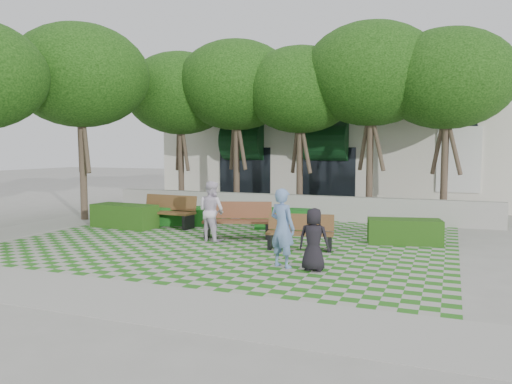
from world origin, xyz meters
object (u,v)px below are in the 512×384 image
at_px(bench_west, 167,212).
at_px(person_dark, 314,239).
at_px(person_white, 211,211).
at_px(person_blue, 282,228).
at_px(hedge_midright, 286,219).
at_px(hedge_midleft, 185,216).
at_px(hedge_west, 124,216).
at_px(bench_east, 300,233).
at_px(bench_mid, 238,221).
at_px(hedge_east, 404,231).

xyz_separation_m(bench_west, person_dark, (6.19, -4.08, 0.17)).
bearing_deg(person_white, person_blue, 159.03).
xyz_separation_m(hedge_midright, person_dark, (2.31, -5.11, 0.35)).
height_order(hedge_midleft, person_blue, person_blue).
xyz_separation_m(hedge_west, person_blue, (6.74, -3.39, 0.50)).
distance_m(bench_east, person_dark, 2.34).
height_order(bench_west, person_dark, person_dark).
distance_m(person_dark, person_white, 4.37).
bearing_deg(person_dark, bench_west, -34.32).
height_order(bench_mid, person_dark, person_dark).
bearing_deg(hedge_east, hedge_midright, 162.92).
distance_m(hedge_west, person_blue, 7.56).
bearing_deg(bench_west, hedge_west, -149.38).
distance_m(bench_west, hedge_east, 7.75).
distance_m(bench_west, person_white, 3.06).
height_order(hedge_midright, person_dark, person_dark).
bearing_deg(person_dark, bench_mid, -45.31).
distance_m(bench_west, hedge_midleft, 0.72).
distance_m(hedge_east, hedge_midleft, 7.45).
distance_m(hedge_west, person_white, 3.99).
height_order(bench_east, hedge_east, bench_east).
bearing_deg(person_blue, person_dark, -163.04).
bearing_deg(bench_east, person_white, 164.50).
xyz_separation_m(bench_mid, person_blue, (2.42, -3.03, 0.38)).
height_order(hedge_midright, person_white, person_white).
distance_m(hedge_east, person_white, 5.47).
bearing_deg(bench_west, person_dark, -28.64).
xyz_separation_m(hedge_east, person_blue, (-2.29, -3.86, 0.54)).
relative_size(hedge_east, hedge_west, 0.89).
bearing_deg(person_white, hedge_midright, -98.98).
height_order(bench_east, hedge_west, bench_east).
distance_m(bench_east, person_white, 2.77).
height_order(hedge_west, person_dark, person_dark).
bearing_deg(hedge_midleft, bench_east, -27.44).
xyz_separation_m(hedge_midleft, hedge_west, (-1.62, -1.23, 0.07)).
bearing_deg(hedge_east, person_dark, -111.69).
height_order(bench_mid, bench_west, bench_west).
bearing_deg(hedge_midleft, person_white, -46.51).
bearing_deg(bench_mid, bench_east, -41.76).
xyz_separation_m(hedge_midleft, person_white, (2.19, -2.31, 0.55)).
relative_size(bench_west, hedge_west, 0.94).
bearing_deg(person_white, hedge_midleft, -29.11).
xyz_separation_m(hedge_east, hedge_midright, (-3.87, 1.19, -0.01)).
height_order(hedge_east, hedge_midright, hedge_east).
bearing_deg(bench_east, hedge_midright, 104.47).
height_order(hedge_east, person_white, person_white).
height_order(person_blue, person_white, person_blue).
bearing_deg(person_blue, bench_mid, -29.88).
relative_size(bench_mid, hedge_west, 0.96).
relative_size(hedge_midleft, person_white, 1.05).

